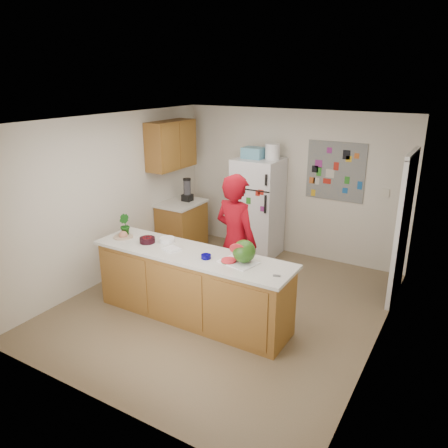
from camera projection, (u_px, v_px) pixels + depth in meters
The scene contains 26 objects.
floor at pixel (225, 305), 6.06m from camera, with size 4.00×4.50×0.02m, color brown.
wall_back at pixel (292, 184), 7.49m from camera, with size 4.00×0.02×2.50m, color beige.
wall_left at pixel (111, 198), 6.61m from camera, with size 0.02×4.50×2.50m, color beige.
wall_right at pixel (386, 249), 4.69m from camera, with size 0.02×4.50×2.50m, color beige.
ceiling at pixel (225, 120), 5.24m from camera, with size 4.00×4.50×0.02m, color white.
doorway at pixel (404, 230), 5.95m from camera, with size 0.03×0.85×2.04m, color black.
peninsula_base at pixel (192, 287), 5.60m from camera, with size 2.60×0.62×0.88m, color brown.
peninsula_top at pixel (191, 254), 5.45m from camera, with size 2.68×0.70×0.04m, color silver.
side_counter_base at pixel (182, 227), 7.83m from camera, with size 0.60×0.80×0.86m, color brown.
side_counter_top at pixel (181, 203), 7.68m from camera, with size 0.64×0.84×0.04m, color silver.
upper_cabinets at pixel (171, 145), 7.37m from camera, with size 0.35×1.00×0.80m, color brown.
refrigerator at pixel (258, 208), 7.53m from camera, with size 0.75×0.70×1.70m, color silver.
fridge_top_bin at pixel (254, 153), 7.27m from camera, with size 0.35×0.28×0.18m, color #5999B2.
photo_collage at pixel (336, 171), 7.02m from camera, with size 0.95×0.01×0.95m, color slate.
person at pixel (236, 242), 5.80m from camera, with size 0.67×0.44×1.84m, color maroon.
blender_appliance at pixel (187, 190), 7.69m from camera, with size 0.13×0.13×0.38m, color black.
cutting_board at pixel (239, 262), 5.15m from camera, with size 0.42×0.32×0.01m, color silver.
watermelon at pixel (244, 251), 5.09m from camera, with size 0.27×0.27×0.27m, color #2F5710.
watermelon_slice at pixel (229, 260), 5.15m from camera, with size 0.18×0.18×0.02m, color red.
cherry_bowl at pixel (147, 240), 5.76m from camera, with size 0.20×0.20×0.07m, color black.
white_bowl at pixel (167, 240), 5.78m from camera, with size 0.20×0.20×0.06m, color silver.
cobalt_bowl at pixel (206, 257), 5.26m from camera, with size 0.12×0.12×0.05m, color #040057.
plate at pixel (123, 237), 5.95m from camera, with size 0.26×0.26×0.02m, color #BEB495.
paper_towel at pixel (172, 249), 5.52m from camera, with size 0.20×0.18×0.02m, color white.
keys at pixel (277, 276), 4.80m from camera, with size 0.08×0.04×0.01m, color slate.
potted_plant at pixel (124, 225), 5.99m from camera, with size 0.16×0.13×0.29m, color #15410F.
Camera 1 is at (2.71, -4.63, 3.02)m, focal length 35.00 mm.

